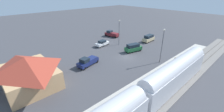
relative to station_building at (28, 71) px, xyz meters
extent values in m
plane|color=#424247|center=(-4.00, -22.00, -2.91)|extent=(200.00, 200.00, 0.00)
cube|color=slate|center=(-18.00, -22.00, -2.82)|extent=(4.80, 70.00, 0.18)
cube|color=#59544C|center=(-18.72, -22.00, -2.67)|extent=(0.10, 70.00, 0.12)
cube|color=#59544C|center=(-17.28, -22.00, -2.67)|extent=(0.10, 70.00, 0.12)
cube|color=#B7B2A8|center=(-14.00, -22.00, -2.76)|extent=(3.20, 46.00, 0.30)
cube|color=silver|center=(-18.00, -18.69, -0.76)|extent=(2.90, 19.03, 3.70)
cube|color=red|center=(-16.54, -18.69, -1.06)|extent=(0.04, 17.51, 0.36)
cylinder|color=silver|center=(-18.00, -18.69, 0.99)|extent=(2.75, 18.27, 2.76)
cube|color=tan|center=(0.00, 0.00, -1.22)|extent=(10.61, 8.23, 3.38)
pyramid|color=#9E3828|center=(0.00, 0.00, 1.58)|extent=(11.41, 9.03, 2.22)
cube|color=#4C3323|center=(0.00, -4.14, -1.86)|extent=(1.10, 0.08, 2.10)
cylinder|color=#333338|center=(-14.63, -23.95, -2.19)|extent=(0.22, 0.22, 0.85)
cylinder|color=yellow|center=(-14.63, -23.95, -1.45)|extent=(0.36, 0.36, 0.62)
sphere|color=tan|center=(-14.63, -23.95, -1.02)|extent=(0.24, 0.24, 0.24)
cylinder|color=#23284C|center=(-14.31, -26.79, -2.19)|extent=(0.22, 0.22, 0.85)
cylinder|color=silver|center=(-14.31, -26.79, -1.45)|extent=(0.36, 0.36, 0.62)
sphere|color=tan|center=(-14.31, -26.79, -1.02)|extent=(0.24, 0.24, 0.24)
cube|color=#236638|center=(-2.43, -26.40, -2.07)|extent=(3.04, 5.22, 1.00)
cube|color=#19232D|center=(-2.40, -26.25, -1.13)|extent=(2.47, 3.74, 0.88)
cylinder|color=black|center=(-2.04, -28.44, -2.57)|extent=(0.22, 0.68, 0.68)
cylinder|color=black|center=(-3.71, -28.05, -2.57)|extent=(0.22, 0.68, 0.68)
cylinder|color=black|center=(-1.15, -24.75, -2.57)|extent=(0.22, 0.68, 0.68)
cylinder|color=black|center=(-2.83, -24.35, -2.57)|extent=(0.22, 0.68, 0.68)
cube|color=maroon|center=(12.34, -31.91, -2.07)|extent=(5.67, 2.94, 0.92)
cube|color=#19232D|center=(13.35, -31.72, -1.19)|extent=(2.02, 2.02, 0.84)
cylinder|color=black|center=(14.29, -30.66, -2.53)|extent=(0.22, 0.76, 0.76)
cylinder|color=black|center=(14.61, -32.35, -2.53)|extent=(0.22, 0.76, 0.76)
cylinder|color=black|center=(10.06, -31.47, -2.53)|extent=(0.22, 0.76, 0.76)
cylinder|color=black|center=(10.39, -33.16, -2.53)|extent=(0.22, 0.76, 0.76)
cube|color=maroon|center=(11.41, -32.09, -1.51)|extent=(3.27, 2.39, 0.20)
cube|color=#C6B284|center=(-0.30, -36.90, -2.07)|extent=(2.19, 4.99, 1.00)
cube|color=#19232D|center=(-0.29, -37.05, -1.13)|extent=(1.89, 3.51, 0.88)
cylinder|color=black|center=(-1.25, -35.05, -2.57)|extent=(0.22, 0.68, 0.68)
cylinder|color=black|center=(0.47, -34.96, -2.57)|extent=(0.22, 0.68, 0.68)
cylinder|color=black|center=(-1.06, -38.84, -2.57)|extent=(0.22, 0.68, 0.68)
cylinder|color=black|center=(0.66, -38.76, -2.57)|extent=(0.22, 0.68, 0.68)
cube|color=navy|center=(-0.71, -12.17, -2.07)|extent=(3.04, 5.69, 0.92)
cube|color=#19232D|center=(-0.92, -11.16, -1.19)|extent=(2.05, 2.05, 0.84)
cylinder|color=black|center=(-2.00, -10.24, -2.53)|extent=(0.22, 0.76, 0.76)
cylinder|color=black|center=(-0.31, -9.89, -2.53)|extent=(0.22, 0.76, 0.76)
cylinder|color=black|center=(-1.11, -14.45, -2.53)|extent=(0.22, 0.76, 0.76)
cylinder|color=black|center=(0.58, -14.09, -2.53)|extent=(0.22, 0.76, 0.76)
cube|color=navy|center=(-0.51, -13.09, -1.51)|extent=(2.44, 3.29, 0.20)
cube|color=white|center=(7.08, -22.88, -2.19)|extent=(2.41, 4.70, 0.76)
cube|color=#19232D|center=(7.08, -22.88, -1.49)|extent=(1.89, 2.35, 0.64)
cylinder|color=black|center=(8.09, -24.46, -2.57)|extent=(0.22, 0.68, 0.68)
cylinder|color=black|center=(6.51, -24.67, -2.57)|extent=(0.22, 0.68, 0.68)
cylinder|color=black|center=(7.65, -21.09, -2.57)|extent=(0.22, 0.68, 0.68)
cylinder|color=black|center=(6.07, -21.30, -2.57)|extent=(0.22, 0.68, 0.68)
cylinder|color=#515156|center=(-11.20, -25.76, 0.97)|extent=(0.16, 0.16, 7.77)
sphere|color=#EAE5C6|center=(-11.20, -25.76, 5.03)|extent=(0.44, 0.44, 0.44)
cylinder|color=#515156|center=(4.31, -27.42, 0.76)|extent=(0.16, 0.16, 7.34)
sphere|color=#EAE5C6|center=(4.31, -27.42, 4.61)|extent=(0.44, 0.44, 0.44)
camera|label=1|loc=(-26.80, 4.68, 13.20)|focal=23.80mm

